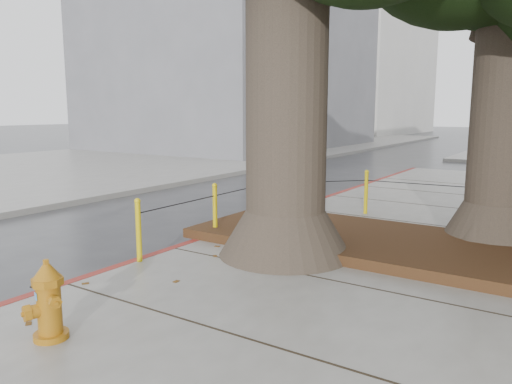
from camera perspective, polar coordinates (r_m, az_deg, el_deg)
ground at (r=5.60m, az=-8.42°, el=-15.55°), size 140.00×140.00×0.00m
sidewalk_opposite at (r=22.32m, az=-18.16°, el=3.05°), size 14.00×60.00×0.15m
curb_red at (r=8.59m, az=-7.26°, el=-6.07°), size 0.14×26.00×0.16m
planter_bed at (r=8.34m, az=14.75°, el=-5.69°), size 6.40×2.60×0.16m
building_far_grey at (r=31.88m, az=-2.17°, el=15.94°), size 12.00×16.00×12.00m
building_far_white at (r=53.11m, az=11.07°, el=14.77°), size 12.00×18.00×15.00m
bollard_ring at (r=9.35m, az=5.53°, el=-1.07°), size 3.79×5.39×0.95m
fire_hydrant at (r=5.30m, az=-22.66°, el=-11.38°), size 0.42×0.42×0.80m
car_dark at (r=28.12m, az=0.88°, el=5.70°), size 2.04×3.95×1.10m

